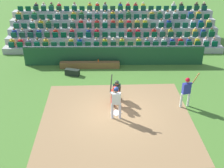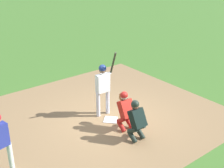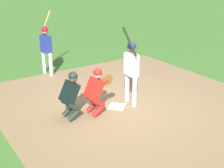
{
  "view_description": "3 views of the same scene",
  "coord_description": "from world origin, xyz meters",
  "px_view_note": "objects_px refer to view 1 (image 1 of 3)",
  "views": [
    {
      "loc": [
        0.37,
        12.45,
        8.48
      ],
      "look_at": [
        0.21,
        -0.73,
        1.35
      ],
      "focal_mm": 45.61,
      "sensor_mm": 36.0,
      "label": 1
    },
    {
      "loc": [
        -5.24,
        -7.11,
        5.13
      ],
      "look_at": [
        -0.08,
        -0.19,
        1.4
      ],
      "focal_mm": 48.85,
      "sensor_mm": 36.0,
      "label": 2
    },
    {
      "loc": [
        6.61,
        -4.32,
        3.7
      ],
      "look_at": [
        0.44,
        -0.44,
        0.92
      ],
      "focal_mm": 49.45,
      "sensor_mm": 36.0,
      "label": 3
    }
  ],
  "objects_px": {
    "equipment_duffel_bag": "(72,72)",
    "on_deck_batter": "(187,89)",
    "batter_at_plate": "(116,99)",
    "home_plate_umpire": "(117,89)",
    "water_bottle_on_bench": "(98,61)",
    "catcher_crouching": "(115,95)",
    "dugout_bench": "(90,65)",
    "home_plate_marker": "(116,113)"
  },
  "relations": [
    {
      "from": "catcher_crouching",
      "to": "home_plate_umpire",
      "type": "distance_m",
      "value": 0.68
    },
    {
      "from": "batter_at_plate",
      "to": "on_deck_batter",
      "type": "distance_m",
      "value": 3.92
    },
    {
      "from": "equipment_duffel_bag",
      "to": "home_plate_marker",
      "type": "bearing_deg",
      "value": 137.48
    },
    {
      "from": "home_plate_umpire",
      "to": "water_bottle_on_bench",
      "type": "distance_m",
      "value": 4.41
    },
    {
      "from": "home_plate_marker",
      "to": "batter_at_plate",
      "type": "xyz_separation_m",
      "value": [
        0.03,
        0.45,
        1.13
      ]
    },
    {
      "from": "water_bottle_on_bench",
      "to": "catcher_crouching",
      "type": "bearing_deg",
      "value": 102.0
    },
    {
      "from": "batter_at_plate",
      "to": "catcher_crouching",
      "type": "height_order",
      "value": "batter_at_plate"
    },
    {
      "from": "home_plate_marker",
      "to": "catcher_crouching",
      "type": "distance_m",
      "value": 0.98
    },
    {
      "from": "dugout_bench",
      "to": "equipment_duffel_bag",
      "type": "bearing_deg",
      "value": 45.69
    },
    {
      "from": "water_bottle_on_bench",
      "to": "equipment_duffel_bag",
      "type": "relative_size",
      "value": 0.22
    },
    {
      "from": "home_plate_umpire",
      "to": "equipment_duffel_bag",
      "type": "relative_size",
      "value": 1.34
    },
    {
      "from": "catcher_crouching",
      "to": "equipment_duffel_bag",
      "type": "distance_m",
      "value": 4.73
    },
    {
      "from": "dugout_bench",
      "to": "on_deck_batter",
      "type": "relative_size",
      "value": 1.86
    },
    {
      "from": "home_plate_umpire",
      "to": "water_bottle_on_bench",
      "type": "xyz_separation_m",
      "value": [
        1.17,
        -4.25,
        -0.15
      ]
    },
    {
      "from": "dugout_bench",
      "to": "home_plate_marker",
      "type": "bearing_deg",
      "value": 106.73
    },
    {
      "from": "batter_at_plate",
      "to": "dugout_bench",
      "type": "height_order",
      "value": "batter_at_plate"
    },
    {
      "from": "equipment_duffel_bag",
      "to": "home_plate_umpire",
      "type": "bearing_deg",
      "value": 147.89
    },
    {
      "from": "equipment_duffel_bag",
      "to": "on_deck_batter",
      "type": "xyz_separation_m",
      "value": [
        -6.54,
        3.92,
        0.89
      ]
    },
    {
      "from": "home_plate_marker",
      "to": "home_plate_umpire",
      "type": "relative_size",
      "value": 0.34
    },
    {
      "from": "water_bottle_on_bench",
      "to": "equipment_duffel_bag",
      "type": "xyz_separation_m",
      "value": [
        1.69,
        1.1,
        -0.34
      ]
    },
    {
      "from": "batter_at_plate",
      "to": "water_bottle_on_bench",
      "type": "distance_m",
      "value": 6.18
    },
    {
      "from": "dugout_bench",
      "to": "equipment_duffel_bag",
      "type": "relative_size",
      "value": 4.37
    },
    {
      "from": "catcher_crouching",
      "to": "on_deck_batter",
      "type": "distance_m",
      "value": 3.82
    },
    {
      "from": "home_plate_umpire",
      "to": "on_deck_batter",
      "type": "relative_size",
      "value": 0.57
    },
    {
      "from": "home_plate_umpire",
      "to": "home_plate_marker",
      "type": "bearing_deg",
      "value": 87.26
    },
    {
      "from": "home_plate_marker",
      "to": "catcher_crouching",
      "type": "bearing_deg",
      "value": -85.32
    },
    {
      "from": "batter_at_plate",
      "to": "catcher_crouching",
      "type": "relative_size",
      "value": 1.8
    },
    {
      "from": "water_bottle_on_bench",
      "to": "on_deck_batter",
      "type": "relative_size",
      "value": 0.09
    },
    {
      "from": "dugout_bench",
      "to": "water_bottle_on_bench",
      "type": "relative_size",
      "value": 19.6
    },
    {
      "from": "catcher_crouching",
      "to": "on_deck_batter",
      "type": "height_order",
      "value": "on_deck_batter"
    },
    {
      "from": "batter_at_plate",
      "to": "equipment_duffel_bag",
      "type": "relative_size",
      "value": 2.43
    },
    {
      "from": "catcher_crouching",
      "to": "home_plate_umpire",
      "type": "height_order",
      "value": "catcher_crouching"
    },
    {
      "from": "home_plate_umpire",
      "to": "equipment_duffel_bag",
      "type": "xyz_separation_m",
      "value": [
        2.86,
        -3.15,
        -0.49
      ]
    },
    {
      "from": "catcher_crouching",
      "to": "batter_at_plate",
      "type": "bearing_deg",
      "value": 91.47
    },
    {
      "from": "batter_at_plate",
      "to": "water_bottle_on_bench",
      "type": "height_order",
      "value": "batter_at_plate"
    },
    {
      "from": "equipment_duffel_bag",
      "to": "on_deck_batter",
      "type": "distance_m",
      "value": 7.68
    },
    {
      "from": "on_deck_batter",
      "to": "water_bottle_on_bench",
      "type": "bearing_deg",
      "value": -45.99
    },
    {
      "from": "water_bottle_on_bench",
      "to": "equipment_duffel_bag",
      "type": "distance_m",
      "value": 2.04
    },
    {
      "from": "dugout_bench",
      "to": "water_bottle_on_bench",
      "type": "distance_m",
      "value": 0.68
    },
    {
      "from": "home_plate_marker",
      "to": "on_deck_batter",
      "type": "height_order",
      "value": "on_deck_batter"
    },
    {
      "from": "home_plate_marker",
      "to": "equipment_duffel_bag",
      "type": "xyz_separation_m",
      "value": [
        2.79,
        -4.51,
        0.19
      ]
    },
    {
      "from": "dugout_bench",
      "to": "home_plate_umpire",
      "type": "bearing_deg",
      "value": 112.35
    }
  ]
}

